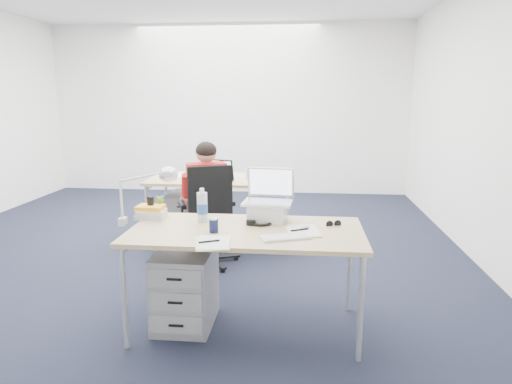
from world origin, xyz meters
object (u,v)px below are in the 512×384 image
(silver_laptop, at_px, (268,196))
(headphones, at_px, (261,221))
(desk_near, at_px, (246,236))
(water_bottle, at_px, (202,205))
(wireless_keyboard, at_px, (286,237))
(desk_lamp, at_px, (139,195))
(desk_far, at_px, (222,182))
(bear_figurine, at_px, (160,205))
(book_stack, at_px, (151,212))
(drawer_pedestal_far, at_px, (188,216))
(computer_mouse, at_px, (306,227))
(far_cup, at_px, (249,174))
(cordless_phone, at_px, (151,207))
(seated_person, at_px, (205,201))
(office_chair, at_px, (208,236))
(dark_laptop, at_px, (213,171))
(drawer_pedestal_near, at_px, (185,288))
(sunglasses, at_px, (334,224))
(can_koozie, at_px, (214,225))

(silver_laptop, distance_m, headphones, 0.20)
(desk_near, distance_m, water_bottle, 0.42)
(wireless_keyboard, bearing_deg, desk_lamp, 148.89)
(desk_far, bearing_deg, bear_figurine, -96.43)
(book_stack, bearing_deg, drawer_pedestal_far, 95.66)
(computer_mouse, relative_size, far_cup, 0.73)
(cordless_phone, bearing_deg, water_bottle, 11.85)
(seated_person, bearing_deg, desk_near, -87.57)
(bear_figurine, height_order, cordless_phone, cordless_phone)
(silver_laptop, distance_m, cordless_phone, 0.89)
(office_chair, distance_m, cordless_phone, 1.12)
(silver_laptop, relative_size, wireless_keyboard, 1.16)
(desk_near, xyz_separation_m, headphones, (0.09, 0.15, 0.06))
(book_stack, bearing_deg, computer_mouse, -8.42)
(desk_far, bearing_deg, seated_person, -96.16)
(water_bottle, height_order, dark_laptop, dark_laptop)
(computer_mouse, bearing_deg, drawer_pedestal_near, -154.08)
(computer_mouse, bearing_deg, office_chair, 152.14)
(desk_far, height_order, headphones, headphones)
(desk_near, height_order, headphones, headphones)
(sunglasses, bearing_deg, can_koozie, 177.02)
(drawer_pedestal_near, relative_size, silver_laptop, 1.47)
(desk_near, bearing_deg, drawer_pedestal_far, 114.98)
(desk_lamp, bearing_deg, office_chair, 83.18)
(wireless_keyboard, relative_size, far_cup, 2.82)
(desk_near, height_order, desk_lamp, desk_lamp)
(office_chair, height_order, can_koozie, office_chair)
(cordless_phone, bearing_deg, dark_laptop, 104.08)
(desk_lamp, bearing_deg, far_cup, 77.66)
(computer_mouse, distance_m, sunglasses, 0.22)
(desk_lamp, bearing_deg, headphones, 12.34)
(drawer_pedestal_near, distance_m, far_cup, 2.00)
(office_chair, height_order, bear_figurine, office_chair)
(desk_lamp, bearing_deg, drawer_pedestal_far, 98.60)
(desk_lamp, xyz_separation_m, dark_laptop, (0.20, 1.66, -0.10))
(drawer_pedestal_far, relative_size, desk_lamp, 1.24)
(drawer_pedestal_far, xyz_separation_m, wireless_keyboard, (1.20, -2.14, 0.46))
(office_chair, distance_m, desk_lamp, 1.38)
(bear_figurine, distance_m, book_stack, 0.11)
(desk_near, relative_size, cordless_phone, 10.05)
(wireless_keyboard, distance_m, far_cup, 2.15)
(drawer_pedestal_near, bearing_deg, drawer_pedestal_far, 103.58)
(dark_laptop, bearing_deg, far_cup, 52.67)
(office_chair, xyz_separation_m, drawer_pedestal_far, (-0.39, 0.76, -0.01))
(sunglasses, height_order, desk_lamp, desk_lamp)
(computer_mouse, xyz_separation_m, dark_laptop, (-0.96, 1.63, 0.11))
(desk_near, bearing_deg, dark_laptop, 108.19)
(desk_far, distance_m, wireless_keyboard, 2.27)
(sunglasses, relative_size, dark_laptop, 0.33)
(drawer_pedestal_near, bearing_deg, seated_person, 95.67)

